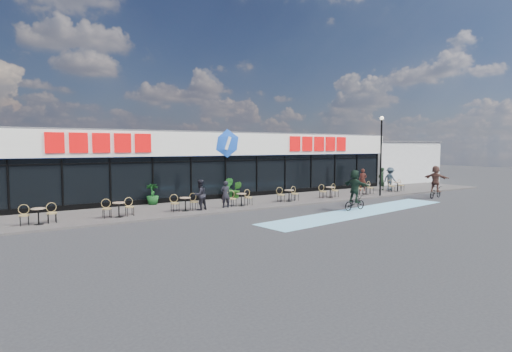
# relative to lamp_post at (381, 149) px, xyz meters

# --- Properties ---
(ground) EXTENTS (120.00, 120.00, 0.00)m
(ground) POSITION_rel_lamp_post_xyz_m (-9.94, -2.30, -3.41)
(ground) COLOR #28282B
(ground) RESTS_ON ground
(sidewalk) EXTENTS (44.00, 5.00, 0.10)m
(sidewalk) POSITION_rel_lamp_post_xyz_m (-9.94, 2.20, -3.36)
(sidewalk) COLOR #4F4946
(sidewalk) RESTS_ON ground
(bike_lane) EXTENTS (14.17, 4.13, 0.01)m
(bike_lane) POSITION_rel_lamp_post_xyz_m (-5.94, -3.80, -3.40)
(bike_lane) COLOR #7CC6EA
(bike_lane) RESTS_ON ground
(building) EXTENTS (30.60, 6.57, 4.75)m
(building) POSITION_rel_lamp_post_xyz_m (-9.94, 7.63, -1.07)
(building) COLOR black
(building) RESTS_ON ground
(neighbour_building) EXTENTS (9.20, 7.20, 4.11)m
(neighbour_building) POSITION_rel_lamp_post_xyz_m (10.56, 8.70, -1.35)
(neighbour_building) COLOR silver
(neighbour_building) RESTS_ON ground
(lamp_post) EXTENTS (0.28, 0.28, 5.62)m
(lamp_post) POSITION_rel_lamp_post_xyz_m (0.00, 0.00, 0.00)
(lamp_post) COLOR black
(lamp_post) RESTS_ON sidewalk
(bistro_set_0) EXTENTS (1.54, 0.62, 0.90)m
(bistro_set_0) POSITION_rel_lamp_post_xyz_m (-21.36, 1.13, -2.85)
(bistro_set_0) COLOR tan
(bistro_set_0) RESTS_ON sidewalk
(bistro_set_1) EXTENTS (1.54, 0.62, 0.90)m
(bistro_set_1) POSITION_rel_lamp_post_xyz_m (-17.85, 1.13, -2.85)
(bistro_set_1) COLOR tan
(bistro_set_1) RESTS_ON sidewalk
(bistro_set_2) EXTENTS (1.54, 0.62, 0.90)m
(bistro_set_2) POSITION_rel_lamp_post_xyz_m (-14.34, 1.13, -2.85)
(bistro_set_2) COLOR tan
(bistro_set_2) RESTS_ON sidewalk
(bistro_set_3) EXTENTS (1.54, 0.62, 0.90)m
(bistro_set_3) POSITION_rel_lamp_post_xyz_m (-10.83, 1.13, -2.85)
(bistro_set_3) COLOR tan
(bistro_set_3) RESTS_ON sidewalk
(bistro_set_4) EXTENTS (1.54, 0.62, 0.90)m
(bistro_set_4) POSITION_rel_lamp_post_xyz_m (-7.32, 1.13, -2.85)
(bistro_set_4) COLOR tan
(bistro_set_4) RESTS_ON sidewalk
(bistro_set_5) EXTENTS (1.54, 0.62, 0.90)m
(bistro_set_5) POSITION_rel_lamp_post_xyz_m (-3.81, 1.13, -2.85)
(bistro_set_5) COLOR tan
(bistro_set_5) RESTS_ON sidewalk
(bistro_set_6) EXTENTS (1.54, 0.62, 0.90)m
(bistro_set_6) POSITION_rel_lamp_post_xyz_m (-0.30, 1.13, -2.85)
(bistro_set_6) COLOR tan
(bistro_set_6) RESTS_ON sidewalk
(bistro_set_7) EXTENTS (1.54, 0.62, 0.90)m
(bistro_set_7) POSITION_rel_lamp_post_xyz_m (3.21, 1.13, -2.85)
(bistro_set_7) COLOR tan
(bistro_set_7) RESTS_ON sidewalk
(potted_plant_left) EXTENTS (0.89, 0.89, 1.28)m
(potted_plant_left) POSITION_rel_lamp_post_xyz_m (-15.09, 4.34, -2.67)
(potted_plant_left) COLOR #14471A
(potted_plant_left) RESTS_ON sidewalk
(potted_plant_mid) EXTENTS (0.67, 0.80, 1.38)m
(potted_plant_mid) POSITION_rel_lamp_post_xyz_m (-9.97, 4.26, -2.62)
(potted_plant_mid) COLOR #185519
(potted_plant_mid) RESTS_ON sidewalk
(potted_plant_right) EXTENTS (0.80, 0.79, 1.14)m
(potted_plant_right) POSITION_rel_lamp_post_xyz_m (-9.30, 4.25, -2.74)
(potted_plant_right) COLOR #215819
(potted_plant_right) RESTS_ON sidewalk
(patron_left) EXTENTS (0.63, 0.49, 1.54)m
(patron_left) POSITION_rel_lamp_post_xyz_m (-11.93, 0.96, -2.54)
(patron_left) COLOR black
(patron_left) RESTS_ON sidewalk
(patron_right) EXTENTS (0.97, 0.85, 1.68)m
(patron_right) POSITION_rel_lamp_post_xyz_m (-13.52, 0.96, -2.47)
(patron_right) COLOR black
(patron_right) RESTS_ON sidewalk
(pedestrian_a) EXTENTS (0.64, 0.75, 1.76)m
(pedestrian_a) POSITION_rel_lamp_post_xyz_m (1.11, 2.67, -2.43)
(pedestrian_a) COLOR #451E18
(pedestrian_a) RESTS_ON sidewalk
(pedestrian_b) EXTENTS (0.69, 1.19, 1.84)m
(pedestrian_b) POSITION_rel_lamp_post_xyz_m (3.50, 1.98, -2.39)
(pedestrian_b) COLOR #31414D
(pedestrian_b) RESTS_ON sidewalk
(pedestrian_c) EXTENTS (0.69, 0.49, 1.82)m
(pedestrian_c) POSITION_rel_lamp_post_xyz_m (2.83, 2.29, -2.40)
(pedestrian_c) COLOR black
(pedestrian_c) RESTS_ON sidewalk
(cyclist_a) EXTENTS (1.61, 1.74, 2.29)m
(cyclist_a) POSITION_rel_lamp_post_xyz_m (-5.90, -3.21, -2.32)
(cyclist_a) COLOR black
(cyclist_a) RESTS_ON ground
(cyclist_b) EXTENTS (1.59, 1.76, 2.27)m
(cyclist_b) POSITION_rel_lamp_post_xyz_m (2.75, -2.48, -2.32)
(cyclist_b) COLOR black
(cyclist_b) RESTS_ON ground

